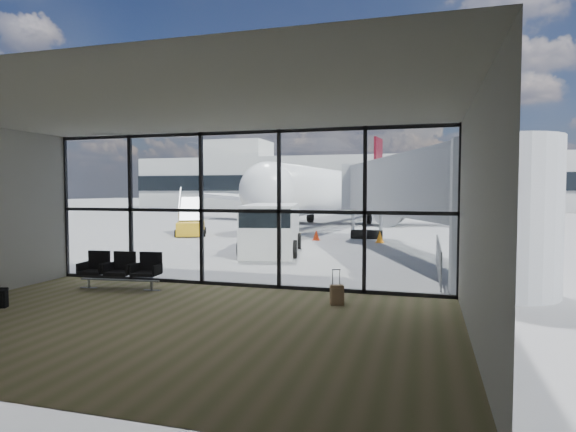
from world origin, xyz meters
The scene contains 21 objects.
ground centered at (0.00, 40.00, 0.00)m, with size 220.00×220.00×0.00m, color slate.
lounge_shell centered at (0.00, -4.80, 2.65)m, with size 12.02×8.01×4.51m.
glass_curtain_wall centered at (0.00, 0.00, 2.25)m, with size 12.10×0.12×4.50m.
jet_bridge centered at (4.90, 7.07, 2.76)m, with size 8.00×16.50×4.33m.
apron_railing centered at (5.60, 3.50, 0.72)m, with size 0.06×5.46×1.11m.
far_terminal centered at (-0.59, 61.97, 4.21)m, with size 80.00×12.20×11.00m.
tree_0 centered at (-45.00, 72.00, 4.63)m, with size 4.95×4.95×7.12m.
tree_1 centered at (-39.00, 72.00, 5.25)m, with size 5.61×5.61×8.07m.
tree_2 centered at (-33.00, 72.00, 5.88)m, with size 6.27×6.27×9.03m.
tree_3 centered at (-27.00, 72.00, 4.63)m, with size 4.95×4.95×7.12m.
tree_4 centered at (-21.00, 72.00, 5.25)m, with size 5.61×5.61×8.07m.
tree_5 centered at (-15.00, 72.00, 5.88)m, with size 6.27×6.27×9.03m.
seating_row centered at (-3.12, -1.19, 0.58)m, with size 2.36×0.87×1.05m.
suitcase centered at (3.13, -1.51, 0.26)m, with size 0.37×0.31×0.87m.
airliner centered at (-1.98, 29.00, 2.73)m, with size 29.83×34.69×8.95m.
service_van centered at (-1.41, 7.31, 1.12)m, with size 3.20×5.34×2.18m.
belt_loader centered at (-5.16, 18.53, 0.55)m, with size 1.83×3.68×1.62m.
mobile_stairs centered at (-8.92, 14.19, 0.57)m, with size 2.81×3.72×2.38m.
traffic_cone_a centered at (-2.72, 12.61, 0.32)m, with size 0.47×0.47×0.68m.
traffic_cone_b centered at (2.82, 13.20, 0.30)m, with size 0.45×0.45×0.64m.
traffic_cone_c centered at (-0.74, 13.42, 0.28)m, with size 0.42×0.42×0.60m.
Camera 1 is at (5.17, -12.92, 2.78)m, focal length 30.00 mm.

